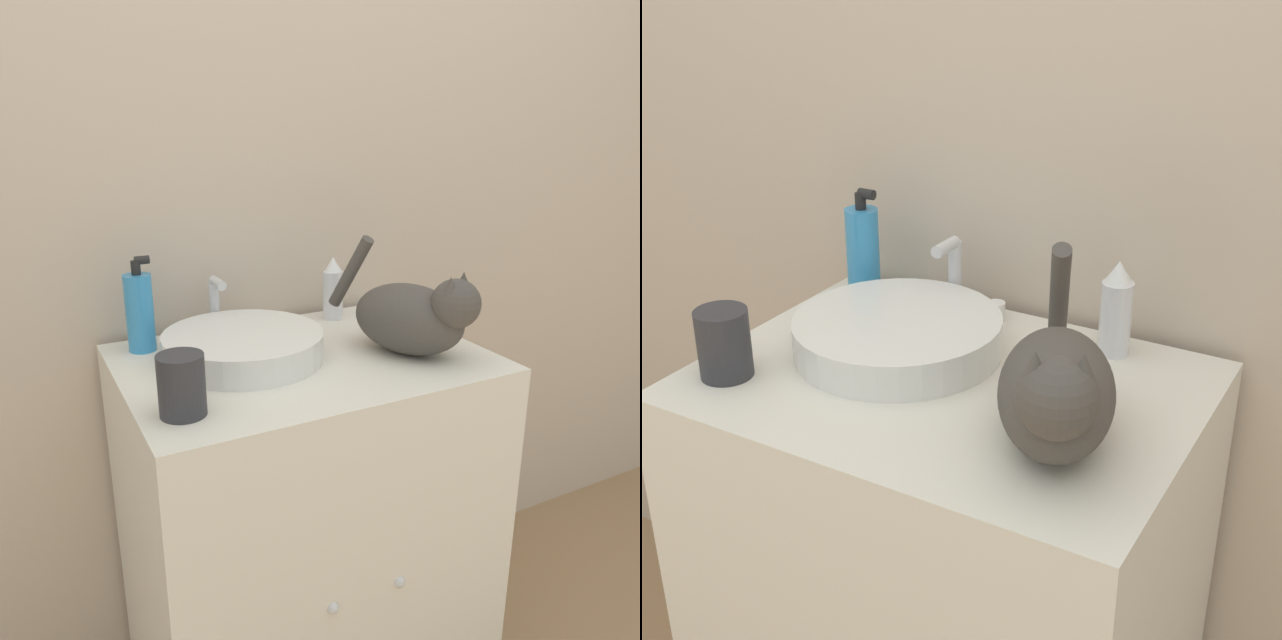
# 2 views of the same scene
# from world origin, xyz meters

# --- Properties ---
(wall_back) EXTENTS (6.00, 0.05, 2.50)m
(wall_back) POSITION_xyz_m (0.00, 0.60, 1.25)
(wall_back) COLOR #C6B29E
(wall_back) RESTS_ON ground_plane
(vanity_cabinet) EXTENTS (0.76, 0.57, 0.89)m
(vanity_cabinet) POSITION_xyz_m (0.00, 0.28, 0.45)
(vanity_cabinet) COLOR silver
(vanity_cabinet) RESTS_ON ground_plane
(sink_basin) EXTENTS (0.34, 0.34, 0.06)m
(sink_basin) POSITION_xyz_m (-0.12, 0.32, 0.92)
(sink_basin) COLOR white
(sink_basin) RESTS_ON vanity_cabinet
(faucet) EXTENTS (0.20, 0.08, 0.14)m
(faucet) POSITION_xyz_m (-0.12, 0.50, 0.95)
(faucet) COLOR silver
(faucet) RESTS_ON vanity_cabinet
(cat) EXTENTS (0.24, 0.37, 0.24)m
(cat) POSITION_xyz_m (0.22, 0.19, 0.98)
(cat) COLOR #47423D
(cat) RESTS_ON vanity_cabinet
(soap_bottle) EXTENTS (0.06, 0.06, 0.21)m
(soap_bottle) POSITION_xyz_m (-0.29, 0.48, 0.98)
(soap_bottle) COLOR #338CCC
(soap_bottle) RESTS_ON vanity_cabinet
(spray_bottle) EXTENTS (0.05, 0.05, 0.16)m
(spray_bottle) POSITION_xyz_m (0.19, 0.49, 0.97)
(spray_bottle) COLOR silver
(spray_bottle) RESTS_ON vanity_cabinet
(cup) EXTENTS (0.08, 0.08, 0.11)m
(cup) POSITION_xyz_m (-0.30, 0.12, 0.95)
(cup) COLOR #2D2D33
(cup) RESTS_ON vanity_cabinet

